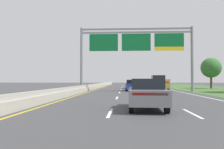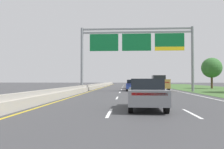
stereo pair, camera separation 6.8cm
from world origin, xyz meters
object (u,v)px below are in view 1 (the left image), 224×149
(car_grey_centre_lane_sedan, at_px, (147,93))
(roadside_tree_far, at_px, (211,68))
(car_red_centre_lane_sedan, at_px, (131,84))
(car_white_right_lane_sedan, at_px, (153,84))
(pickup_truck_gold, at_px, (159,83))
(car_blue_centre_lane_sedan, at_px, (132,85))
(overhead_sign_gantry, at_px, (136,45))

(car_grey_centre_lane_sedan, xyz_separation_m, roadside_tree_far, (14.19, 30.29, 2.90))
(car_red_centre_lane_sedan, height_order, roadside_tree_far, roadside_tree_far)
(car_white_right_lane_sedan, distance_m, roadside_tree_far, 10.91)
(pickup_truck_gold, height_order, car_red_centre_lane_sedan, pickup_truck_gold)
(car_red_centre_lane_sedan, bearing_deg, car_white_right_lane_sedan, -105.59)
(car_blue_centre_lane_sedan, distance_m, roadside_tree_far, 17.40)
(car_red_centre_lane_sedan, relative_size, roadside_tree_far, 0.81)
(pickup_truck_gold, height_order, roadside_tree_far, roadside_tree_far)
(car_red_centre_lane_sedan, relative_size, car_grey_centre_lane_sedan, 1.00)
(car_grey_centre_lane_sedan, bearing_deg, overhead_sign_gantry, 0.51)
(pickup_truck_gold, xyz_separation_m, car_red_centre_lane_sedan, (-3.64, 9.94, -0.26))
(overhead_sign_gantry, distance_m, car_grey_centre_lane_sedan, 19.62)
(roadside_tree_far, bearing_deg, car_blue_centre_lane_sedan, -146.77)
(car_blue_centre_lane_sedan, relative_size, car_grey_centre_lane_sedan, 1.00)
(car_red_centre_lane_sedan, height_order, car_blue_centre_lane_sedan, same)
(pickup_truck_gold, distance_m, car_white_right_lane_sedan, 8.79)
(pickup_truck_gold, bearing_deg, car_grey_centre_lane_sedan, 169.51)
(roadside_tree_far, bearing_deg, car_white_right_lane_sedan, -174.97)
(pickup_truck_gold, bearing_deg, overhead_sign_gantry, 117.14)
(overhead_sign_gantry, xyz_separation_m, car_blue_centre_lane_sedan, (-0.49, 2.01, -5.33))
(pickup_truck_gold, bearing_deg, car_white_right_lane_sedan, -1.53)
(overhead_sign_gantry, bearing_deg, car_white_right_lane_sedan, 72.16)
(roadside_tree_far, bearing_deg, car_grey_centre_lane_sedan, -115.10)
(car_blue_centre_lane_sedan, bearing_deg, pickup_truck_gold, -95.58)
(pickup_truck_gold, distance_m, car_red_centre_lane_sedan, 10.59)
(car_grey_centre_lane_sedan, bearing_deg, pickup_truck_gold, -8.32)
(car_blue_centre_lane_sedan, bearing_deg, car_red_centre_lane_sedan, -1.44)
(car_blue_centre_lane_sedan, xyz_separation_m, car_white_right_lane_sedan, (3.87, 8.48, 0.00))
(car_red_centre_lane_sedan, distance_m, roadside_tree_far, 14.55)
(overhead_sign_gantry, relative_size, car_grey_centre_lane_sedan, 3.39)
(car_red_centre_lane_sedan, xyz_separation_m, car_blue_centre_lane_sedan, (-0.09, -9.64, 0.00))
(car_red_centre_lane_sedan, relative_size, car_white_right_lane_sedan, 1.00)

